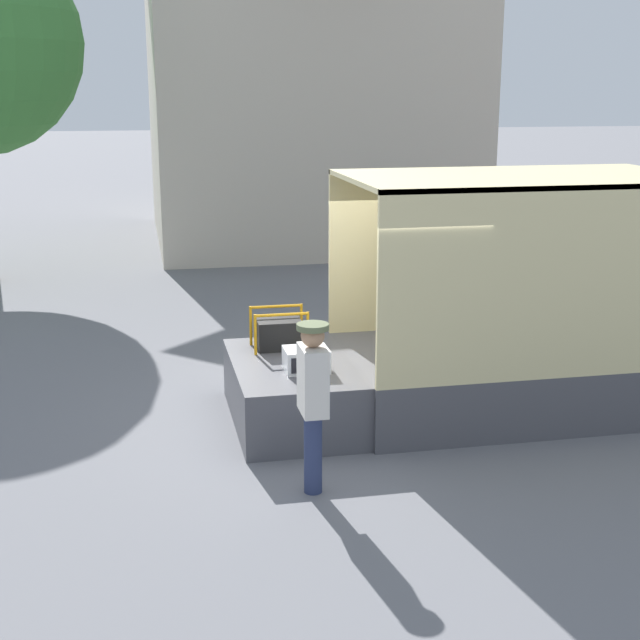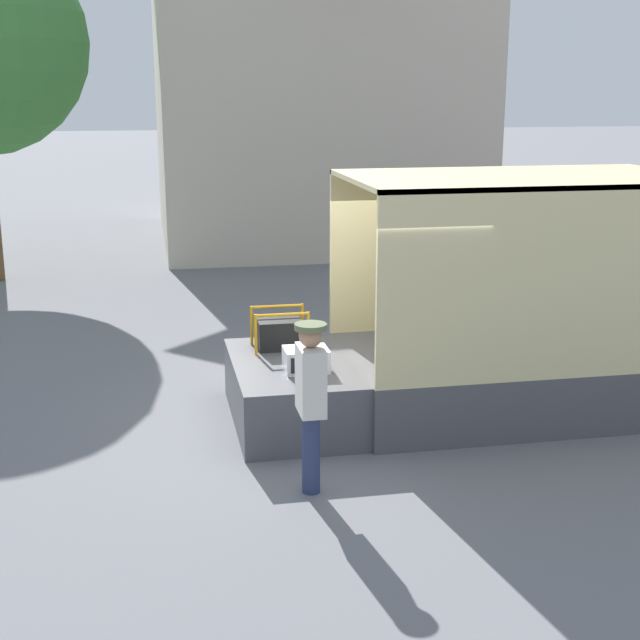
# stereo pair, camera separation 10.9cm
# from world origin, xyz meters

# --- Properties ---
(ground_plane) EXTENTS (160.00, 160.00, 0.00)m
(ground_plane) POSITION_xyz_m (0.00, 0.00, 0.00)
(ground_plane) COLOR slate
(tailgate_deck) EXTENTS (1.41, 2.32, 0.74)m
(tailgate_deck) POSITION_xyz_m (-0.71, 0.00, 0.37)
(tailgate_deck) COLOR #4C4C51
(tailgate_deck) RESTS_ON ground
(microwave) EXTENTS (0.50, 0.43, 0.26)m
(microwave) POSITION_xyz_m (-0.60, -0.37, 0.88)
(microwave) COLOR white
(microwave) RESTS_ON tailgate_deck
(portable_generator) EXTENTS (0.69, 0.47, 0.51)m
(portable_generator) POSITION_xyz_m (-0.74, 0.60, 0.94)
(portable_generator) COLOR black
(portable_generator) RESTS_ON tailgate_deck
(worker_person) EXTENTS (0.31, 0.44, 1.73)m
(worker_person) POSITION_xyz_m (-0.85, -1.98, 1.07)
(worker_person) COLOR navy
(worker_person) RESTS_ON ground
(house_backdrop) EXTENTS (8.13, 8.29, 10.07)m
(house_backdrop) POSITION_xyz_m (1.97, 13.65, 5.13)
(house_backdrop) COLOR beige
(house_backdrop) RESTS_ON ground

